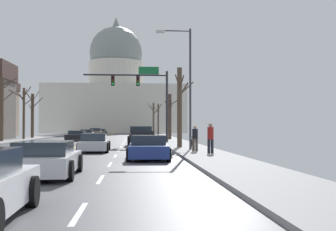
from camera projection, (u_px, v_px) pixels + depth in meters
ground at (61, 152)px, 26.74m from camera, size 20.00×180.00×0.20m
signal_gantry at (144, 88)px, 40.27m from camera, size 7.91×0.41×7.09m
street_lamp_right at (186, 78)px, 28.14m from camera, size 2.33×0.24×7.92m
capitol_building at (116, 94)px, 105.09m from camera, size 33.09×18.12×28.42m
pickup_truck_near_00 at (141, 137)px, 35.31m from camera, size 2.30×5.44×1.63m
sedan_near_01 at (94, 143)px, 27.62m from camera, size 2.00×4.65×1.19m
sedan_near_02 at (148, 148)px, 21.31m from camera, size 2.14×4.42×1.20m
sedan_near_03 at (46, 160)px, 14.05m from camera, size 2.13×4.42×1.17m
sedan_oncoming_00 at (77, 136)px, 47.94m from camera, size 2.14×4.62×1.14m
sedan_oncoming_01 at (86, 134)px, 58.01m from camera, size 1.99×4.28×1.18m
sedan_oncoming_02 at (95, 133)px, 67.87m from camera, size 2.07×4.64×1.31m
sedan_oncoming_03 at (101, 132)px, 80.00m from camera, size 2.15×4.53×1.09m
bare_tree_00 at (153, 118)px, 80.79m from camera, size 2.44×2.12×5.99m
bare_tree_01 at (32, 115)px, 55.83m from camera, size 2.37×2.16×6.02m
bare_tree_02 at (158, 118)px, 75.36m from camera, size 1.57×1.79×5.40m
bare_tree_03 at (2, 107)px, 43.15m from camera, size 1.74×1.46×7.00m
bare_tree_04 at (180, 106)px, 31.10m from camera, size 1.30×2.13×5.75m
bare_tree_05 at (24, 110)px, 50.50m from camera, size 2.64×1.87×6.16m
bare_tree_06 at (170, 116)px, 50.17m from camera, size 1.81×1.74×5.25m
pedestrian_00 at (195, 137)px, 25.86m from camera, size 0.35×0.34×1.57m
pedestrian_01 at (210, 136)px, 23.92m from camera, size 0.35×0.34×1.69m
bicycle_parked at (192, 143)px, 29.14m from camera, size 0.12×1.77×0.85m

